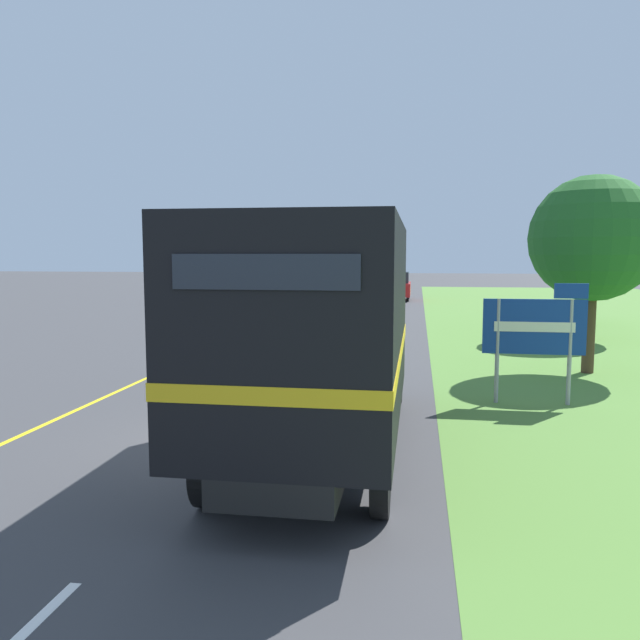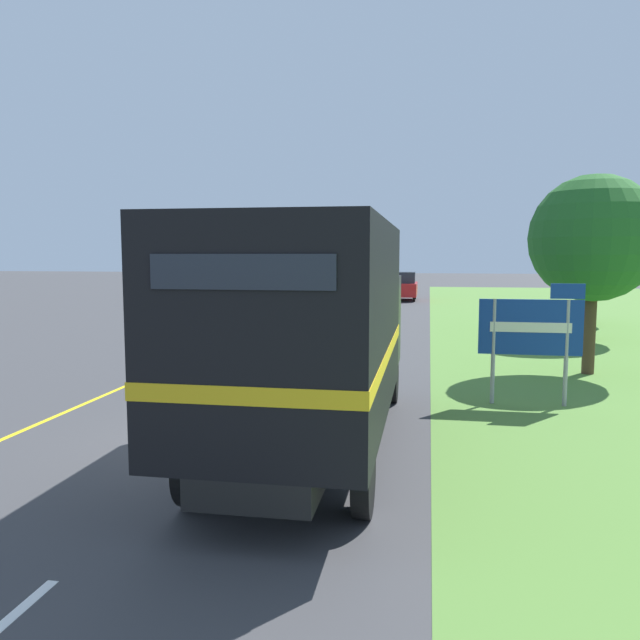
# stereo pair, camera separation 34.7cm
# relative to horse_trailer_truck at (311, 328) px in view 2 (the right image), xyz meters

# --- Properties ---
(ground_plane) EXTENTS (200.00, 200.00, 0.00)m
(ground_plane) POSITION_rel_horse_trailer_truck_xyz_m (-1.76, 0.31, -2.04)
(ground_plane) COLOR #3D3D3F
(edge_line_yellow) EXTENTS (0.12, 68.58, 0.01)m
(edge_line_yellow) POSITION_rel_horse_trailer_truck_xyz_m (-5.46, 19.47, -2.04)
(edge_line_yellow) COLOR yellow
(edge_line_yellow) RESTS_ON ground
(centre_dash_near) EXTENTS (0.12, 2.60, 0.01)m
(centre_dash_near) POSITION_rel_horse_trailer_truck_xyz_m (-1.76, 0.84, -2.04)
(centre_dash_near) COLOR white
(centre_dash_near) RESTS_ON ground
(centre_dash_mid_a) EXTENTS (0.12, 2.60, 0.01)m
(centre_dash_mid_a) POSITION_rel_horse_trailer_truck_xyz_m (-1.76, 7.44, -2.04)
(centre_dash_mid_a) COLOR white
(centre_dash_mid_a) RESTS_ON ground
(centre_dash_mid_b) EXTENTS (0.12, 2.60, 0.01)m
(centre_dash_mid_b) POSITION_rel_horse_trailer_truck_xyz_m (-1.76, 14.04, -2.04)
(centre_dash_mid_b) COLOR white
(centre_dash_mid_b) RESTS_ON ground
(centre_dash_far) EXTENTS (0.12, 2.60, 0.01)m
(centre_dash_far) POSITION_rel_horse_trailer_truck_xyz_m (-1.76, 20.64, -2.04)
(centre_dash_far) COLOR white
(centre_dash_far) RESTS_ON ground
(centre_dash_farthest) EXTENTS (0.12, 2.60, 0.01)m
(centre_dash_farthest) POSITION_rel_horse_trailer_truck_xyz_m (-1.76, 27.24, -2.04)
(centre_dash_farthest) COLOR white
(centre_dash_farthest) RESTS_ON ground
(horse_trailer_truck) EXTENTS (2.59, 8.20, 3.69)m
(horse_trailer_truck) POSITION_rel_horse_trailer_truck_xyz_m (0.00, 0.00, 0.00)
(horse_trailer_truck) COLOR black
(horse_trailer_truck) RESTS_ON ground
(lead_car_white) EXTENTS (1.80, 4.42, 1.80)m
(lead_car_white) POSITION_rel_horse_trailer_truck_xyz_m (-3.80, 17.98, -1.12)
(lead_car_white) COLOR black
(lead_car_white) RESTS_ON ground
(lead_car_red_ahead) EXTENTS (1.80, 4.14, 2.02)m
(lead_car_red_ahead) POSITION_rel_horse_trailer_truck_xyz_m (0.12, 34.60, -1.04)
(lead_car_red_ahead) COLOR black
(lead_car_red_ahead) RESTS_ON ground
(lead_car_blue_ahead) EXTENTS (1.80, 3.91, 1.83)m
(lead_car_blue_ahead) POSITION_rel_horse_trailer_truck_xyz_m (-3.82, 43.71, -1.11)
(lead_car_blue_ahead) COLOR black
(lead_car_blue_ahead) RESTS_ON ground
(highway_sign) EXTENTS (2.14, 0.09, 2.62)m
(highway_sign) POSITION_rel_horse_trailer_truck_xyz_m (4.05, 3.96, -0.41)
(highway_sign) COLOR #9E9EA3
(highway_sign) RESTS_ON ground
(roadside_tree_near) EXTENTS (3.38, 3.38, 5.35)m
(roadside_tree_near) POSITION_rel_horse_trailer_truck_xyz_m (6.15, 7.90, 1.60)
(roadside_tree_near) COLOR #4C3823
(roadside_tree_near) RESTS_ON ground
(roadside_tree_mid) EXTENTS (3.99, 3.99, 5.94)m
(roadside_tree_mid) POSITION_rel_horse_trailer_truck_xyz_m (7.92, 15.35, 1.88)
(roadside_tree_mid) COLOR #4C3823
(roadside_tree_mid) RESTS_ON ground
(roadside_tree_far) EXTENTS (3.23, 3.23, 4.76)m
(roadside_tree_far) POSITION_rel_horse_trailer_truck_xyz_m (9.10, 20.94, 1.07)
(roadside_tree_far) COLOR #4C3823
(roadside_tree_far) RESTS_ON ground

